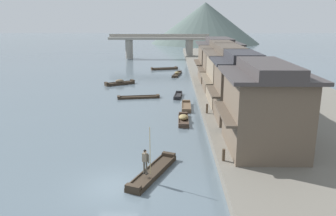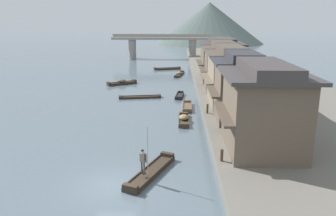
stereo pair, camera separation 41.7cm
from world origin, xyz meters
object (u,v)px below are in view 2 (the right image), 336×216
(boatman_person, at_px, (143,159))
(boat_midriver_upstream, at_px, (179,96))
(boat_moored_nearest, at_px, (140,97))
(house_waterfront_far, at_px, (221,60))
(house_waterfront_narrow, at_px, (223,66))
(boat_moored_far, at_px, (179,74))
(mooring_post_dock_near, at_px, (222,155))
(mooring_post_dock_mid, at_px, (207,109))
(house_waterfront_tall, at_px, (229,75))
(house_waterfront_nearest, at_px, (263,108))
(boat_moored_third, at_px, (167,69))
(boat_foreground_poled, at_px, (151,172))
(boat_midriver_drifting, at_px, (187,107))
(boat_moored_second, at_px, (122,83))
(house_waterfront_second, at_px, (241,87))
(stone_bridge, at_px, (162,43))
(boat_upstream_distant, at_px, (184,119))

(boatman_person, xyz_separation_m, boat_midriver_upstream, (2.26, 22.98, -1.36))
(boat_moored_nearest, bearing_deg, house_waterfront_far, 39.55)
(house_waterfront_narrow, bearing_deg, boat_moored_far, 109.16)
(house_waterfront_far, xyz_separation_m, mooring_post_dock_near, (-3.36, -29.68, -2.59))
(boat_moored_nearest, relative_size, mooring_post_dock_mid, 5.80)
(house_waterfront_tall, bearing_deg, house_waterfront_nearest, -88.63)
(boatman_person, bearing_deg, house_waterfront_narrow, 72.30)
(boat_moored_third, bearing_deg, house_waterfront_far, -60.85)
(boat_foreground_poled, distance_m, boat_midriver_drifting, 16.72)
(boat_foreground_poled, distance_m, house_waterfront_tall, 18.58)
(boat_foreground_poled, bearing_deg, boat_midriver_drifting, 80.57)
(boat_moored_second, height_order, house_waterfront_tall, house_waterfront_tall)
(boatman_person, distance_m, house_waterfront_second, 13.58)
(boat_midriver_upstream, bearing_deg, house_waterfront_tall, -44.55)
(boat_moored_third, relative_size, house_waterfront_far, 0.68)
(boat_moored_far, xyz_separation_m, stone_bridge, (-4.09, 24.85, 3.58))
(boat_upstream_distant, bearing_deg, boat_midriver_upstream, 92.10)
(boat_midriver_drifting, bearing_deg, house_waterfront_second, -54.79)
(stone_bridge, bearing_deg, house_waterfront_second, -79.97)
(house_waterfront_second, height_order, stone_bridge, house_waterfront_second)
(boat_moored_third, height_order, house_waterfront_nearest, house_waterfront_nearest)
(house_waterfront_nearest, relative_size, house_waterfront_narrow, 1.18)
(boat_midriver_drifting, height_order, mooring_post_dock_mid, mooring_post_dock_mid)
(boat_moored_second, xyz_separation_m, boat_moored_far, (8.62, 8.77, -0.09))
(house_waterfront_far, bearing_deg, boat_foreground_poled, -104.65)
(boat_moored_second, height_order, house_waterfront_nearest, house_waterfront_nearest)
(boat_moored_nearest, xyz_separation_m, house_waterfront_far, (10.96, 9.05, 3.59))
(boat_moored_third, height_order, boat_midriver_drifting, same)
(boat_midriver_drifting, distance_m, mooring_post_dock_near, 15.97)
(boat_midriver_drifting, relative_size, boat_upstream_distant, 1.02)
(boat_moored_far, height_order, house_waterfront_far, house_waterfront_far)
(boatman_person, relative_size, house_waterfront_nearest, 0.42)
(boat_moored_far, bearing_deg, boat_midriver_drifting, -87.90)
(boat_moored_third, distance_m, mooring_post_dock_near, 44.95)
(boat_midriver_drifting, relative_size, stone_bridge, 0.17)
(boat_moored_third, xyz_separation_m, mooring_post_dock_near, (5.00, -44.66, 0.96))
(mooring_post_dock_near, xyz_separation_m, mooring_post_dock_mid, (0.00, 11.38, 0.06))
(stone_bridge, bearing_deg, mooring_post_dock_near, -83.89)
(boat_midriver_drifting, distance_m, boat_midriver_upstream, 5.59)
(boat_upstream_distant, bearing_deg, boatman_person, -102.06)
(boat_moored_second, relative_size, boat_midriver_upstream, 1.23)
(house_waterfront_nearest, distance_m, house_waterfront_second, 7.17)
(boat_moored_second, distance_m, boat_midriver_upstream, 11.72)
(boatman_person, distance_m, boat_midriver_upstream, 23.13)
(boat_moored_third, distance_m, stone_bridge, 18.73)
(boat_midriver_upstream, bearing_deg, house_waterfront_second, -65.70)
(boat_moored_far, bearing_deg, boat_moored_nearest, -105.83)
(boat_moored_second, bearing_deg, house_waterfront_tall, -43.51)
(boat_moored_nearest, xyz_separation_m, boat_upstream_distant, (5.31, -9.86, 0.14))
(boat_moored_nearest, bearing_deg, boatman_person, -83.17)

